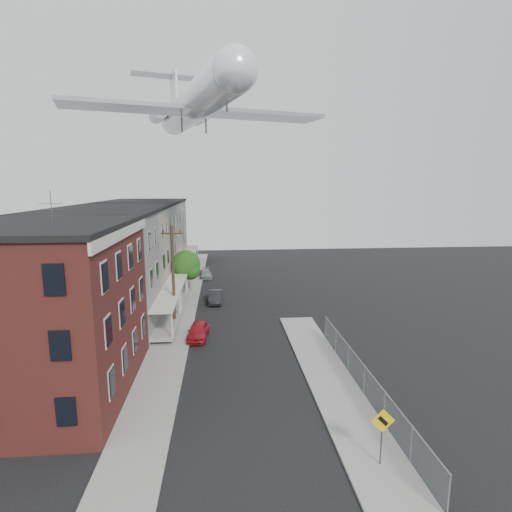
{
  "coord_description": "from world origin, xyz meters",
  "views": [
    {
      "loc": [
        -1.27,
        -16.38,
        12.39
      ],
      "look_at": [
        0.9,
        9.21,
        7.81
      ],
      "focal_mm": 28.0,
      "sensor_mm": 36.0,
      "label": 1
    }
  ],
  "objects_px": {
    "warning_sign": "(382,428)",
    "utility_pole": "(173,275)",
    "car_far": "(206,274)",
    "car_near": "(198,331)",
    "car_mid": "(215,297)",
    "airplane": "(194,104)",
    "street_tree": "(187,266)"
  },
  "relations": [
    {
      "from": "airplane",
      "to": "utility_pole",
      "type": "bearing_deg",
      "value": -103.83
    },
    {
      "from": "utility_pole",
      "to": "warning_sign",
      "type": "bearing_deg",
      "value": -59.52
    },
    {
      "from": "car_near",
      "to": "airplane",
      "type": "bearing_deg",
      "value": 97.12
    },
    {
      "from": "utility_pole",
      "to": "car_near",
      "type": "relative_size",
      "value": 2.36
    },
    {
      "from": "car_mid",
      "to": "airplane",
      "type": "relative_size",
      "value": 0.14
    },
    {
      "from": "street_tree",
      "to": "car_near",
      "type": "relative_size",
      "value": 1.36
    },
    {
      "from": "car_far",
      "to": "airplane",
      "type": "xyz_separation_m",
      "value": [
        -0.23,
        -11.47,
        19.69
      ]
    },
    {
      "from": "utility_pole",
      "to": "street_tree",
      "type": "xyz_separation_m",
      "value": [
        0.33,
        9.92,
        -1.22
      ]
    },
    {
      "from": "utility_pole",
      "to": "car_far",
      "type": "distance_m",
      "value": 19.22
    },
    {
      "from": "utility_pole",
      "to": "airplane",
      "type": "height_order",
      "value": "airplane"
    },
    {
      "from": "car_mid",
      "to": "car_far",
      "type": "bearing_deg",
      "value": 97.52
    },
    {
      "from": "car_near",
      "to": "car_far",
      "type": "xyz_separation_m",
      "value": [
        -0.25,
        21.75,
        -0.1
      ]
    },
    {
      "from": "warning_sign",
      "to": "car_mid",
      "type": "xyz_separation_m",
      "value": [
        -7.72,
        25.96,
        -1.24
      ]
    },
    {
      "from": "car_far",
      "to": "warning_sign",
      "type": "bearing_deg",
      "value": -82.13
    },
    {
      "from": "car_near",
      "to": "airplane",
      "type": "height_order",
      "value": "airplane"
    },
    {
      "from": "street_tree",
      "to": "airplane",
      "type": "bearing_deg",
      "value": -62.01
    },
    {
      "from": "car_near",
      "to": "airplane",
      "type": "xyz_separation_m",
      "value": [
        -0.48,
        10.28,
        19.59
      ]
    },
    {
      "from": "warning_sign",
      "to": "utility_pole",
      "type": "xyz_separation_m",
      "value": [
        -11.2,
        19.03,
        2.79
      ]
    },
    {
      "from": "car_near",
      "to": "airplane",
      "type": "relative_size",
      "value": 0.14
    },
    {
      "from": "street_tree",
      "to": "car_near",
      "type": "height_order",
      "value": "street_tree"
    },
    {
      "from": "warning_sign",
      "to": "car_mid",
      "type": "relative_size",
      "value": 0.72
    },
    {
      "from": "car_mid",
      "to": "airplane",
      "type": "bearing_deg",
      "value": 171.48
    },
    {
      "from": "warning_sign",
      "to": "utility_pole",
      "type": "height_order",
      "value": "utility_pole"
    },
    {
      "from": "utility_pole",
      "to": "car_far",
      "type": "height_order",
      "value": "utility_pole"
    },
    {
      "from": "car_mid",
      "to": "street_tree",
      "type": "bearing_deg",
      "value": 136.87
    },
    {
      "from": "utility_pole",
      "to": "car_near",
      "type": "height_order",
      "value": "utility_pole"
    },
    {
      "from": "street_tree",
      "to": "car_near",
      "type": "xyz_separation_m",
      "value": [
        1.92,
        -13.0,
        -2.8
      ]
    },
    {
      "from": "car_far",
      "to": "street_tree",
      "type": "bearing_deg",
      "value": -106.68
    },
    {
      "from": "car_mid",
      "to": "warning_sign",
      "type": "bearing_deg",
      "value": -73.09
    },
    {
      "from": "street_tree",
      "to": "car_mid",
      "type": "height_order",
      "value": "street_tree"
    },
    {
      "from": "street_tree",
      "to": "car_mid",
      "type": "distance_m",
      "value": 5.17
    },
    {
      "from": "warning_sign",
      "to": "utility_pole",
      "type": "bearing_deg",
      "value": 120.48
    }
  ]
}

